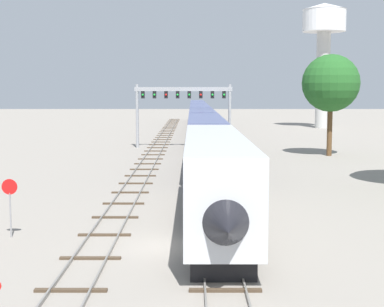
# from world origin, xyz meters

# --- Properties ---
(ground_plane) EXTENTS (400.00, 400.00, 0.00)m
(ground_plane) POSITION_xyz_m (0.00, 0.00, 0.00)
(ground_plane) COLOR gray
(track_main) EXTENTS (2.60, 200.00, 0.16)m
(track_main) POSITION_xyz_m (2.00, 60.00, 0.07)
(track_main) COLOR slate
(track_main) RESTS_ON ground
(track_near) EXTENTS (2.60, 160.00, 0.16)m
(track_near) POSITION_xyz_m (-3.50, 40.00, 0.07)
(track_near) COLOR slate
(track_near) RESTS_ON ground
(passenger_train) EXTENTS (3.04, 124.83, 4.80)m
(passenger_train) POSITION_xyz_m (2.00, 56.12, 2.61)
(passenger_train) COLOR silver
(passenger_train) RESTS_ON ground
(signal_gantry) EXTENTS (12.10, 0.49, 7.90)m
(signal_gantry) POSITION_xyz_m (-0.25, 46.43, 5.88)
(signal_gantry) COLOR #999BA0
(signal_gantry) RESTS_ON ground
(water_tower) EXTENTS (8.20, 8.20, 23.40)m
(water_tower) POSITION_xyz_m (25.63, 85.19, 17.70)
(water_tower) COLOR beige
(water_tower) RESTS_ON ground
(stop_sign) EXTENTS (0.76, 0.08, 2.88)m
(stop_sign) POSITION_xyz_m (-8.00, 1.69, 1.87)
(stop_sign) COLOR gray
(stop_sign) RESTS_ON ground
(trackside_tree_left) EXTENTS (6.24, 6.24, 11.04)m
(trackside_tree_left) POSITION_xyz_m (15.86, 37.46, 7.89)
(trackside_tree_left) COLOR brown
(trackside_tree_left) RESTS_ON ground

